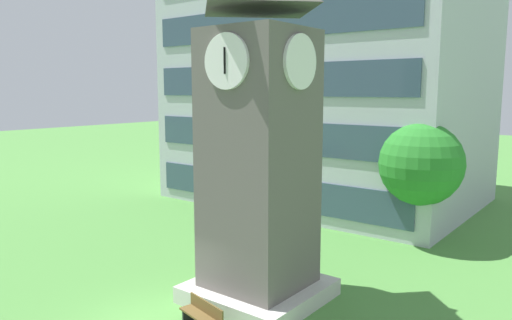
# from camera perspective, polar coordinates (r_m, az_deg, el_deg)

# --- Properties ---
(clock_tower) EXTENTS (4.30, 4.30, 11.28)m
(clock_tower) POSITION_cam_1_polar(r_m,az_deg,el_deg) (16.79, 0.33, 0.09)
(clock_tower) COLOR #605B56
(clock_tower) RESTS_ON ground
(park_bench) EXTENTS (1.86, 0.88, 0.88)m
(park_bench) POSITION_cam_1_polar(r_m,az_deg,el_deg) (16.05, -6.30, -17.63)
(park_bench) COLOR brown
(park_bench) RESTS_ON ground
(tree_by_building) EXTENTS (4.02, 4.02, 5.95)m
(tree_by_building) POSITION_cam_1_polar(r_m,az_deg,el_deg) (24.59, 18.78, -0.45)
(tree_by_building) COLOR #513823
(tree_by_building) RESTS_ON ground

